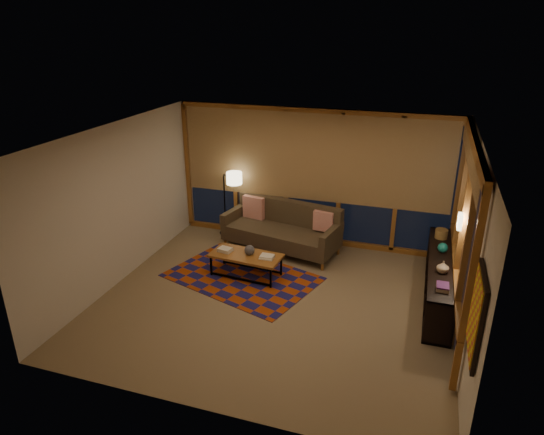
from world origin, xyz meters
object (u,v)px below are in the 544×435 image
(sofa, at_px, (281,228))
(floor_lamp, at_px, (225,202))
(coffee_table, at_px, (246,265))
(bookshelf, at_px, (439,279))

(sofa, bearing_deg, floor_lamp, 174.76)
(sofa, relative_size, coffee_table, 1.79)
(sofa, xyz_separation_m, floor_lamp, (-1.35, 0.41, 0.26))
(bookshelf, bearing_deg, sofa, 162.63)
(sofa, distance_m, floor_lamp, 1.43)
(sofa, height_order, floor_lamp, floor_lamp)
(coffee_table, xyz_separation_m, bookshelf, (3.22, 0.27, 0.13))
(floor_lamp, height_order, bookshelf, floor_lamp)
(floor_lamp, distance_m, bookshelf, 4.52)
(floor_lamp, relative_size, bookshelf, 0.53)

